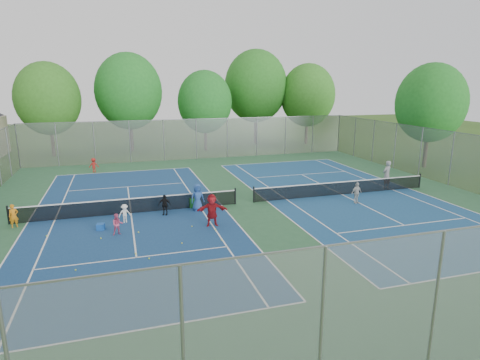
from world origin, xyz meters
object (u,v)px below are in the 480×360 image
at_px(net_right, 342,188).
at_px(ball_hopper, 192,203).
at_px(net_left, 131,206).
at_px(ball_crate, 101,227).
at_px(instructor, 387,175).

bearing_deg(net_right, ball_hopper, 179.59).
bearing_deg(net_left, ball_hopper, 1.17).
distance_m(net_right, ball_crate, 15.77).
height_order(net_left, net_right, same).
bearing_deg(ball_hopper, ball_crate, -155.62).
xyz_separation_m(net_right, ball_hopper, (-10.36, 0.07, -0.15)).
bearing_deg(ball_crate, net_right, 8.40).
distance_m(net_left, ball_hopper, 3.65).
bearing_deg(net_right, ball_crate, -171.60).
bearing_deg(ball_crate, instructor, 8.50).
bearing_deg(ball_hopper, net_left, -178.83).
relative_size(net_left, instructor, 6.36).
distance_m(net_left, net_right, 14.00).
height_order(net_right, instructor, instructor).
bearing_deg(instructor, net_left, -16.61).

